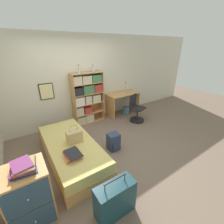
{
  "coord_description": "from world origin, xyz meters",
  "views": [
    {
      "loc": [
        -1.48,
        -2.63,
        2.26
      ],
      "look_at": [
        0.41,
        0.21,
        0.75
      ],
      "focal_mm": 24.0,
      "sensor_mm": 36.0,
      "label": 1
    }
  ],
  "objects_px": {
    "desk_lamp": "(126,83)",
    "waste_bin": "(126,110)",
    "bed": "(71,150)",
    "bottle_brown": "(93,69)",
    "dresser": "(29,195)",
    "desk": "(123,100)",
    "backpack": "(114,142)",
    "magazine_pile_on_dresser": "(23,166)",
    "desk_chair": "(136,113)",
    "book_stack_on_bed": "(73,155)",
    "suitcase": "(115,199)",
    "bottle_green": "(79,70)",
    "bookcase": "(87,97)",
    "handbag": "(74,136)"
  },
  "relations": [
    {
      "from": "desk_lamp",
      "to": "waste_bin",
      "type": "bearing_deg",
      "value": -117.85
    },
    {
      "from": "book_stack_on_bed",
      "to": "bookcase",
      "type": "distance_m",
      "value": 2.26
    },
    {
      "from": "bottle_green",
      "to": "dresser",
      "type": "bearing_deg",
      "value": -127.44
    },
    {
      "from": "dresser",
      "to": "backpack",
      "type": "bearing_deg",
      "value": 20.14
    },
    {
      "from": "book_stack_on_bed",
      "to": "waste_bin",
      "type": "relative_size",
      "value": 1.49
    },
    {
      "from": "desk",
      "to": "backpack",
      "type": "distance_m",
      "value": 2.1
    },
    {
      "from": "desk_lamp",
      "to": "waste_bin",
      "type": "relative_size",
      "value": 1.83
    },
    {
      "from": "waste_bin",
      "to": "dresser",
      "type": "bearing_deg",
      "value": -147.56
    },
    {
      "from": "bed",
      "to": "suitcase",
      "type": "relative_size",
      "value": 3.07
    },
    {
      "from": "bottle_green",
      "to": "backpack",
      "type": "distance_m",
      "value": 2.18
    },
    {
      "from": "suitcase",
      "to": "bottle_brown",
      "type": "height_order",
      "value": "bottle_brown"
    },
    {
      "from": "handbag",
      "to": "suitcase",
      "type": "relative_size",
      "value": 0.59
    },
    {
      "from": "waste_bin",
      "to": "desk",
      "type": "bearing_deg",
      "value": 152.35
    },
    {
      "from": "desk_chair",
      "to": "dresser",
      "type": "bearing_deg",
      "value": -155.4
    },
    {
      "from": "book_stack_on_bed",
      "to": "bookcase",
      "type": "height_order",
      "value": "bookcase"
    },
    {
      "from": "book_stack_on_bed",
      "to": "bed",
      "type": "bearing_deg",
      "value": 77.73
    },
    {
      "from": "bed",
      "to": "desk_chair",
      "type": "xyz_separation_m",
      "value": [
        2.39,
        0.59,
        0.05
      ]
    },
    {
      "from": "desk",
      "to": "desk_lamp",
      "type": "height_order",
      "value": "desk_lamp"
    },
    {
      "from": "bookcase",
      "to": "bottle_brown",
      "type": "relative_size",
      "value": 8.06
    },
    {
      "from": "bed",
      "to": "dresser",
      "type": "distance_m",
      "value": 1.26
    },
    {
      "from": "dresser",
      "to": "suitcase",
      "type": "bearing_deg",
      "value": -30.79
    },
    {
      "from": "suitcase",
      "to": "magazine_pile_on_dresser",
      "type": "relative_size",
      "value": 1.8
    },
    {
      "from": "bottle_brown",
      "to": "desk",
      "type": "relative_size",
      "value": 0.17
    },
    {
      "from": "dresser",
      "to": "bottle_green",
      "type": "height_order",
      "value": "bottle_green"
    },
    {
      "from": "desk_lamp",
      "to": "waste_bin",
      "type": "height_order",
      "value": "desk_lamp"
    },
    {
      "from": "desk_lamp",
      "to": "dresser",
      "type": "bearing_deg",
      "value": -146.5
    },
    {
      "from": "bed",
      "to": "bottle_brown",
      "type": "height_order",
      "value": "bottle_brown"
    },
    {
      "from": "suitcase",
      "to": "bookcase",
      "type": "height_order",
      "value": "bookcase"
    },
    {
      "from": "suitcase",
      "to": "backpack",
      "type": "bearing_deg",
      "value": 56.66
    },
    {
      "from": "dresser",
      "to": "desk",
      "type": "bearing_deg",
      "value": 34.0
    },
    {
      "from": "desk_lamp",
      "to": "desk_chair",
      "type": "height_order",
      "value": "desk_lamp"
    },
    {
      "from": "handbag",
      "to": "bottle_brown",
      "type": "height_order",
      "value": "bottle_brown"
    },
    {
      "from": "backpack",
      "to": "book_stack_on_bed",
      "type": "bearing_deg",
      "value": -165.88
    },
    {
      "from": "book_stack_on_bed",
      "to": "suitcase",
      "type": "relative_size",
      "value": 0.54
    },
    {
      "from": "book_stack_on_bed",
      "to": "bottle_green",
      "type": "xyz_separation_m",
      "value": [
        1.0,
        1.89,
        1.16
      ]
    },
    {
      "from": "bed",
      "to": "desk_chair",
      "type": "distance_m",
      "value": 2.47
    },
    {
      "from": "magazine_pile_on_dresser",
      "to": "bottle_green",
      "type": "relative_size",
      "value": 1.62
    },
    {
      "from": "bed",
      "to": "bottle_brown",
      "type": "relative_size",
      "value": 10.83
    },
    {
      "from": "backpack",
      "to": "handbag",
      "type": "bearing_deg",
      "value": 170.94
    },
    {
      "from": "desk_lamp",
      "to": "bottle_brown",
      "type": "bearing_deg",
      "value": 177.3
    },
    {
      "from": "book_stack_on_bed",
      "to": "desk_chair",
      "type": "distance_m",
      "value": 2.74
    },
    {
      "from": "bed",
      "to": "desk_lamp",
      "type": "xyz_separation_m",
      "value": [
        2.55,
        1.36,
        0.84
      ]
    },
    {
      "from": "bookcase",
      "to": "desk_lamp",
      "type": "xyz_separation_m",
      "value": [
        1.49,
        -0.04,
        0.25
      ]
    },
    {
      "from": "suitcase",
      "to": "bottle_green",
      "type": "bearing_deg",
      "value": 75.05
    },
    {
      "from": "backpack",
      "to": "bookcase",
      "type": "bearing_deg",
      "value": 86.01
    },
    {
      "from": "magazine_pile_on_dresser",
      "to": "desk",
      "type": "relative_size",
      "value": 0.34
    },
    {
      "from": "bottle_green",
      "to": "bottle_brown",
      "type": "height_order",
      "value": "bottle_green"
    },
    {
      "from": "desk_chair",
      "to": "book_stack_on_bed",
      "type": "bearing_deg",
      "value": -156.41
    },
    {
      "from": "desk_chair",
      "to": "waste_bin",
      "type": "xyz_separation_m",
      "value": [
        0.08,
        0.63,
        -0.16
      ]
    },
    {
      "from": "bed",
      "to": "book_stack_on_bed",
      "type": "distance_m",
      "value": 0.58
    }
  ]
}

